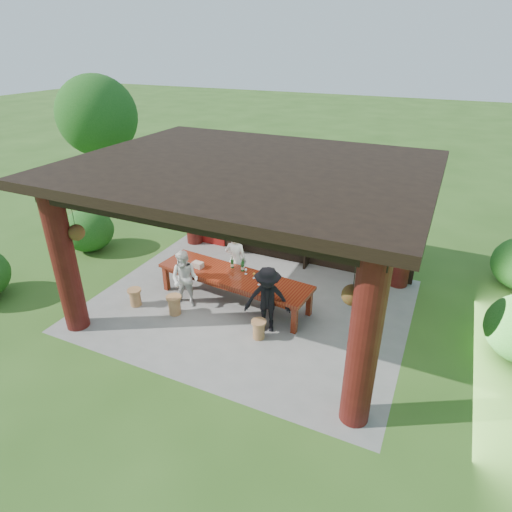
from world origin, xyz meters
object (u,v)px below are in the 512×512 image
at_px(tasting_table, 234,279).
at_px(stool_near_right, 259,329).
at_px(stool_far_left, 135,297).
at_px(guest_man, 267,300).
at_px(napkin_basket, 198,265).
at_px(wine_shelf, 269,226).
at_px(stool_near_left, 174,304).
at_px(guest_woman, 185,279).
at_px(host, 236,260).

xyz_separation_m(tasting_table, stool_near_right, (1.15, -1.06, -0.41)).
height_order(stool_far_left, guest_man, guest_man).
bearing_deg(napkin_basket, wine_shelf, 71.27).
xyz_separation_m(stool_near_left, stool_far_left, (-1.08, -0.10, -0.02)).
bearing_deg(stool_near_right, stool_far_left, -178.25).
bearing_deg(guest_woman, host, 53.61).
height_order(stool_near_left, guest_man, guest_man).
relative_size(wine_shelf, stool_far_left, 5.33).
xyz_separation_m(tasting_table, guest_woman, (-0.99, -0.62, 0.08)).
height_order(wine_shelf, tasting_table, wine_shelf).
relative_size(tasting_table, stool_near_right, 9.15).
relative_size(stool_far_left, guest_man, 0.28).
relative_size(stool_far_left, napkin_basket, 1.70).
distance_m(tasting_table, stool_far_left, 2.44).
relative_size(stool_near_right, host, 0.28).
bearing_deg(tasting_table, napkin_basket, -177.86).
height_order(wine_shelf, stool_near_right, wine_shelf).
distance_m(guest_man, napkin_basket, 2.28).
height_order(stool_near_left, stool_far_left, stool_near_left).
xyz_separation_m(wine_shelf, napkin_basket, (-0.85, -2.51, -0.22)).
distance_m(tasting_table, guest_woman, 1.17).
bearing_deg(guest_man, tasting_table, 128.73).
bearing_deg(stool_near_left, tasting_table, 45.91).
relative_size(guest_man, napkin_basket, 5.99).
bearing_deg(guest_man, stool_near_left, 168.60).
bearing_deg(stool_near_right, stool_near_left, -179.99).
bearing_deg(stool_near_left, napkin_basket, 87.49).
bearing_deg(guest_woman, stool_near_right, -19.06).
height_order(host, guest_man, host).
xyz_separation_m(host, guest_woman, (-0.71, -1.28, -0.06)).
bearing_deg(stool_near_right, tasting_table, 137.15).
distance_m(host, guest_man, 2.02).
relative_size(host, guest_woman, 1.09).
bearing_deg(host, stool_far_left, 38.61).
height_order(tasting_table, guest_man, guest_man).
bearing_deg(wine_shelf, tasting_table, -86.85).
bearing_deg(wine_shelf, stool_far_left, -118.46).
height_order(wine_shelf, host, wine_shelf).
xyz_separation_m(stool_near_left, guest_man, (2.23, 0.35, 0.53)).
relative_size(stool_near_left, guest_woman, 0.33).
height_order(stool_near_right, stool_far_left, stool_far_left).
distance_m(stool_far_left, host, 2.63).
bearing_deg(napkin_basket, stool_near_right, -25.71).
distance_m(tasting_table, host, 0.73).
distance_m(wine_shelf, tasting_table, 2.51).
height_order(stool_far_left, guest_woman, guest_woman).
bearing_deg(stool_far_left, wine_shelf, 61.54).
relative_size(stool_near_right, napkin_basket, 1.66).
height_order(tasting_table, napkin_basket, napkin_basket).
bearing_deg(host, tasting_table, 107.08).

